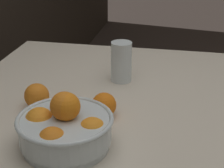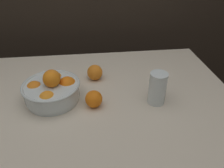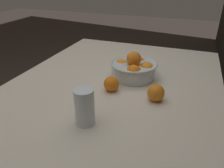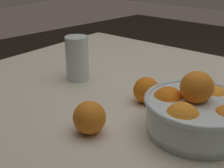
{
  "view_description": "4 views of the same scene",
  "coord_description": "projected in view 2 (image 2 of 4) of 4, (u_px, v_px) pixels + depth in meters",
  "views": [
    {
      "loc": [
        -0.92,
        -0.21,
        1.32
      ],
      "look_at": [
        0.14,
        0.0,
        0.83
      ],
      "focal_mm": 60.0,
      "sensor_mm": 36.0,
      "label": 1
    },
    {
      "loc": [
        0.05,
        -0.75,
        1.37
      ],
      "look_at": [
        0.15,
        0.05,
        0.84
      ],
      "focal_mm": 35.0,
      "sensor_mm": 36.0,
      "label": 2
    },
    {
      "loc": [
        0.96,
        0.35,
        1.29
      ],
      "look_at": [
        0.14,
        0.04,
        0.84
      ],
      "focal_mm": 35.0,
      "sensor_mm": 36.0,
      "label": 3
    },
    {
      "loc": [
        -0.37,
        0.71,
        1.16
      ],
      "look_at": [
        0.14,
        0.08,
        0.81
      ],
      "focal_mm": 50.0,
      "sensor_mm": 36.0,
      "label": 4
    }
  ],
  "objects": [
    {
      "name": "dining_table",
      "position": [
        81.0,
        119.0,
        0.99
      ],
      "size": [
        1.46,
        1.09,
        0.76
      ],
      "color": "beige",
      "rests_on": "ground_plane"
    },
    {
      "name": "fruit_bowl",
      "position": [
        52.0,
        89.0,
        0.97
      ],
      "size": [
        0.25,
        0.25,
        0.15
      ],
      "color": "silver",
      "rests_on": "dining_table"
    },
    {
      "name": "juice_glass",
      "position": [
        157.0,
        89.0,
        0.95
      ],
      "size": [
        0.08,
        0.08,
        0.15
      ],
      "color": "#F4A314",
      "rests_on": "dining_table"
    },
    {
      "name": "orange_loose_near_bowl",
      "position": [
        94.0,
        99.0,
        0.95
      ],
      "size": [
        0.08,
        0.08,
        0.08
      ],
      "primitive_type": "sphere",
      "color": "orange",
      "rests_on": "dining_table"
    },
    {
      "name": "orange_loose_front",
      "position": [
        95.0,
        72.0,
        1.13
      ],
      "size": [
        0.08,
        0.08,
        0.08
      ],
      "primitive_type": "sphere",
      "color": "orange",
      "rests_on": "dining_table"
    }
  ]
}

